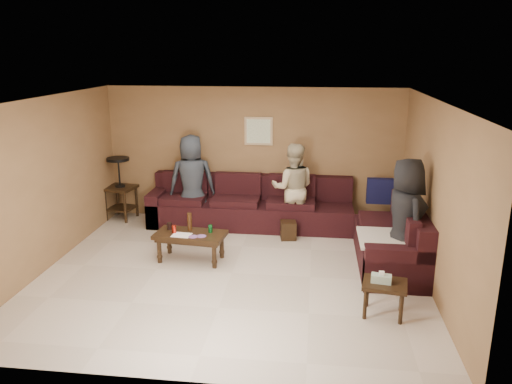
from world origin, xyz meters
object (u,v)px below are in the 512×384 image
(coffee_table, at_px, (190,237))
(waste_bin, at_px, (288,230))
(side_table_right, at_px, (384,287))
(end_table_left, at_px, (120,187))
(person_left, at_px, (192,181))
(sectional_sofa, at_px, (293,220))
(person_right, at_px, (405,219))
(person_middle, at_px, (293,188))

(coffee_table, height_order, waste_bin, coffee_table)
(coffee_table, height_order, side_table_right, coffee_table)
(end_table_left, bearing_deg, waste_bin, -12.15)
(side_table_right, xyz_separation_m, person_left, (-3.10, 2.94, 0.47))
(sectional_sofa, height_order, person_right, person_right)
(sectional_sofa, bearing_deg, waste_bin, -154.07)
(sectional_sofa, distance_m, end_table_left, 3.41)
(person_right, bearing_deg, person_middle, 27.48)
(person_left, bearing_deg, end_table_left, -22.90)
(waste_bin, bearing_deg, end_table_left, 167.85)
(sectional_sofa, relative_size, person_right, 2.69)
(coffee_table, bearing_deg, side_table_right, -26.01)
(side_table_right, distance_m, person_right, 1.33)
(end_table_left, distance_m, person_right, 5.33)
(waste_bin, relative_size, person_left, 0.19)
(end_table_left, height_order, person_left, person_left)
(sectional_sofa, height_order, side_table_right, sectional_sofa)
(side_table_right, bearing_deg, coffee_table, 153.99)
(waste_bin, distance_m, person_middle, 0.76)
(person_right, bearing_deg, sectional_sofa, 34.05)
(person_left, height_order, person_middle, person_left)
(sectional_sofa, bearing_deg, person_left, 165.68)
(coffee_table, relative_size, side_table_right, 1.91)
(coffee_table, xyz_separation_m, person_right, (3.14, -0.17, 0.48))
(side_table_right, relative_size, person_right, 0.34)
(waste_bin, xyz_separation_m, person_middle, (0.05, 0.41, 0.64))
(end_table_left, bearing_deg, person_right, -21.57)
(sectional_sofa, relative_size, person_left, 2.75)
(waste_bin, bearing_deg, person_left, 163.87)
(waste_bin, bearing_deg, person_right, -36.51)
(end_table_left, bearing_deg, person_left, -7.08)
(side_table_right, xyz_separation_m, waste_bin, (-1.30, 2.43, -0.22))
(sectional_sofa, xyz_separation_m, person_middle, (-0.03, 0.37, 0.47))
(person_middle, height_order, person_right, person_right)
(side_table_right, height_order, waste_bin, side_table_right)
(person_middle, bearing_deg, person_right, 133.15)
(sectional_sofa, distance_m, person_middle, 0.60)
(side_table_right, height_order, person_middle, person_middle)
(end_table_left, xyz_separation_m, waste_bin, (3.25, -0.70, -0.47))
(sectional_sofa, xyz_separation_m, person_right, (1.61, -1.30, 0.54))
(end_table_left, xyz_separation_m, person_right, (4.95, -1.96, 0.24))
(sectional_sofa, height_order, coffee_table, sectional_sofa)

